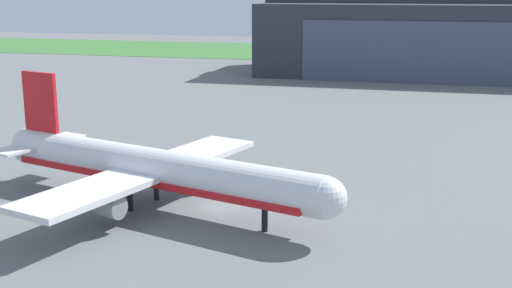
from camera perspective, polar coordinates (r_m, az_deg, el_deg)
ground_plane at (r=64.58m, az=-3.42°, el=-5.46°), size 440.00×440.00×0.00m
grass_field_strip at (r=217.36m, az=9.65°, el=7.78°), size 440.00×56.00×0.08m
maintenance_hangar at (r=166.97m, az=18.44°, el=8.61°), size 101.14×34.31×18.38m
airliner_near_left at (r=63.79m, az=-8.88°, el=-2.16°), size 38.13×30.46×12.28m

